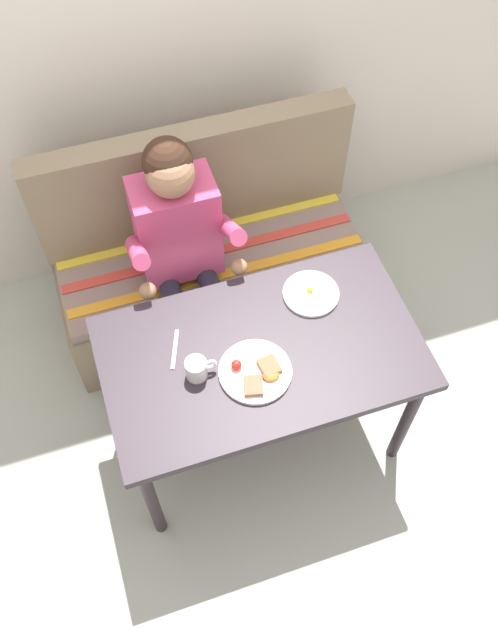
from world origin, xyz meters
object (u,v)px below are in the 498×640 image
object	(u,v)px
couch	(209,263)
table	(261,361)
plate_eggs	(311,293)
coffee_mug	(197,368)
plate_breakfast	(256,372)
person	(181,242)
fork	(175,349)

from	to	relation	value
couch	table	bearing A→B (deg)	-90.00
couch	plate_eggs	xyz separation A→B (m)	(0.27, -0.58, 0.41)
coffee_mug	plate_breakfast	bearing A→B (deg)	-17.48
couch	coffee_mug	size ratio (longest dim) A/B	12.20
person	plate_eggs	world-z (taller)	person
plate_eggs	coffee_mug	xyz separation A→B (m)	(-0.52, -0.20, 0.04)
person	fork	xyz separation A→B (m)	(-0.16, -0.48, -0.01)
coffee_mug	fork	xyz separation A→B (m)	(-0.05, 0.13, -0.04)
person	plate_breakfast	xyz separation A→B (m)	(0.10, -0.68, 0.00)
table	person	distance (m)	0.62
person	coffee_mug	size ratio (longest dim) A/B	10.27
table	plate_eggs	size ratio (longest dim) A/B	5.40
person	plate_breakfast	distance (m)	0.68
plate_eggs	coffee_mug	distance (m)	0.56
coffee_mug	fork	world-z (taller)	coffee_mug
plate_eggs	fork	bearing A→B (deg)	-172.44
table	plate_breakfast	distance (m)	0.14
plate_breakfast	coffee_mug	bearing A→B (deg)	162.52
table	fork	world-z (taller)	fork
person	fork	world-z (taller)	person
coffee_mug	person	bearing A→B (deg)	80.30
fork	plate_eggs	bearing A→B (deg)	28.06
person	plate_eggs	size ratio (longest dim) A/B	5.45
coffee_mug	plate_eggs	bearing A→B (deg)	21.40
couch	fork	xyz separation A→B (m)	(-0.31, -0.66, 0.40)
fork	plate_breakfast	bearing A→B (deg)	-16.47
couch	plate_eggs	bearing A→B (deg)	-65.44
couch	person	distance (m)	0.47
plate_eggs	fork	xyz separation A→B (m)	(-0.57, -0.08, -0.01)
table	person	bearing A→B (deg)	104.25
couch	person	xyz separation A→B (m)	(-0.15, -0.17, 0.41)
person	plate_breakfast	world-z (taller)	person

